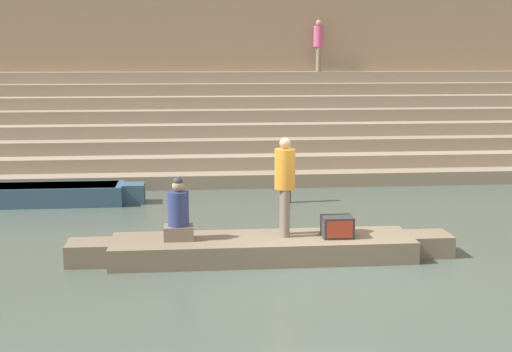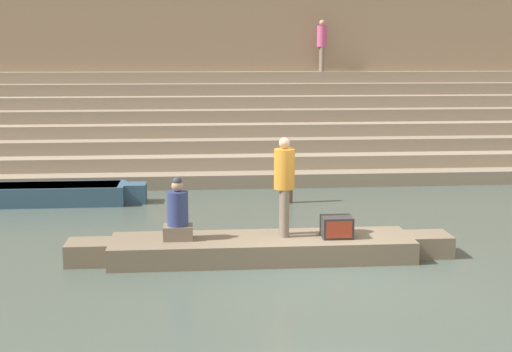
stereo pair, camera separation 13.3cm
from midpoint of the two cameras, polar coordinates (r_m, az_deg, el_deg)
name	(u,v)px [view 1 (the left image)]	position (r m, az deg, el deg)	size (l,w,h in m)	color
ground_plane	(329,272)	(12.02, 5.56, -7.66)	(120.00, 120.00, 0.00)	#47544C
ghat_steps	(259,133)	(23.00, 0.10, 3.43)	(36.00, 6.18, 2.99)	gray
back_wall	(251,45)	(25.63, -0.53, 10.43)	(34.20, 1.28, 7.85)	#937A60
rowboat_main	(262,247)	(12.67, 0.22, -5.73)	(6.80, 1.39, 0.39)	#756651
person_standing	(285,180)	(12.56, 2.02, -0.30)	(0.37, 0.37, 1.76)	#756656
person_rowing	(178,215)	(12.48, -6.53, -3.11)	(0.51, 0.40, 1.11)	#756656
tv_set	(337,227)	(12.69, 6.23, -4.05)	(0.54, 0.44, 0.37)	#2D2D2D
moored_boat_shore	(47,194)	(17.93, -16.58, -1.40)	(4.66, 1.09, 0.47)	#33516B
mooring_post	(288,175)	(17.30, 2.36, 0.06)	(0.16, 0.16, 1.36)	brown
person_on_steps	(319,42)	(24.96, 4.87, 10.65)	(0.34, 0.34, 1.75)	#756656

